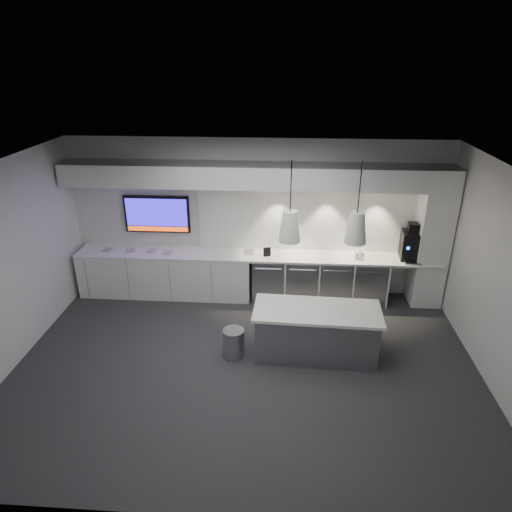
# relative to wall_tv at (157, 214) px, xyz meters

# --- Properties ---
(floor) EXTENTS (7.00, 7.00, 0.00)m
(floor) POSITION_rel_wall_tv_xyz_m (1.90, -2.45, -1.56)
(floor) COLOR #2F2F32
(floor) RESTS_ON ground
(ceiling) EXTENTS (7.00, 7.00, 0.00)m
(ceiling) POSITION_rel_wall_tv_xyz_m (1.90, -2.45, 1.44)
(ceiling) COLOR black
(ceiling) RESTS_ON wall_back
(wall_back) EXTENTS (7.00, 0.00, 7.00)m
(wall_back) POSITION_rel_wall_tv_xyz_m (1.90, 0.05, -0.06)
(wall_back) COLOR silver
(wall_back) RESTS_ON floor
(wall_front) EXTENTS (7.00, 0.00, 7.00)m
(wall_front) POSITION_rel_wall_tv_xyz_m (1.90, -4.95, -0.06)
(wall_front) COLOR silver
(wall_front) RESTS_ON floor
(wall_left) EXTENTS (0.00, 7.00, 7.00)m
(wall_left) POSITION_rel_wall_tv_xyz_m (-1.60, -2.45, -0.06)
(wall_left) COLOR silver
(wall_left) RESTS_ON floor
(wall_right) EXTENTS (0.00, 7.00, 7.00)m
(wall_right) POSITION_rel_wall_tv_xyz_m (5.40, -2.45, -0.06)
(wall_right) COLOR silver
(wall_right) RESTS_ON floor
(back_counter) EXTENTS (6.80, 0.65, 0.04)m
(back_counter) POSITION_rel_wall_tv_xyz_m (1.90, -0.27, -0.68)
(back_counter) COLOR white
(back_counter) RESTS_ON left_base_cabinets
(left_base_cabinets) EXTENTS (3.30, 0.63, 0.86)m
(left_base_cabinets) POSITION_rel_wall_tv_xyz_m (0.15, -0.27, -1.13)
(left_base_cabinets) COLOR white
(left_base_cabinets) RESTS_ON floor
(fridge_unit_a) EXTENTS (0.60, 0.61, 0.85)m
(fridge_unit_a) POSITION_rel_wall_tv_xyz_m (2.15, -0.27, -1.13)
(fridge_unit_a) COLOR #979A9F
(fridge_unit_a) RESTS_ON floor
(fridge_unit_b) EXTENTS (0.60, 0.61, 0.85)m
(fridge_unit_b) POSITION_rel_wall_tv_xyz_m (2.78, -0.27, -1.13)
(fridge_unit_b) COLOR #979A9F
(fridge_unit_b) RESTS_ON floor
(fridge_unit_c) EXTENTS (0.60, 0.61, 0.85)m
(fridge_unit_c) POSITION_rel_wall_tv_xyz_m (3.41, -0.27, -1.13)
(fridge_unit_c) COLOR #979A9F
(fridge_unit_c) RESTS_ON floor
(fridge_unit_d) EXTENTS (0.60, 0.61, 0.85)m
(fridge_unit_d) POSITION_rel_wall_tv_xyz_m (4.04, -0.27, -1.13)
(fridge_unit_d) COLOR #979A9F
(fridge_unit_d) RESTS_ON floor
(backsplash) EXTENTS (4.60, 0.03, 1.30)m
(backsplash) POSITION_rel_wall_tv_xyz_m (3.10, 0.03, -0.01)
(backsplash) COLOR white
(backsplash) RESTS_ON wall_back
(soffit) EXTENTS (6.90, 0.60, 0.40)m
(soffit) POSITION_rel_wall_tv_xyz_m (1.90, -0.25, 0.84)
(soffit) COLOR white
(soffit) RESTS_ON wall_back
(column) EXTENTS (0.55, 0.55, 2.60)m
(column) POSITION_rel_wall_tv_xyz_m (5.10, -0.25, -0.26)
(column) COLOR white
(column) RESTS_ON floor
(wall_tv) EXTENTS (1.25, 0.07, 0.72)m
(wall_tv) POSITION_rel_wall_tv_xyz_m (0.00, 0.00, 0.00)
(wall_tv) COLOR black
(wall_tv) RESTS_ON wall_back
(island) EXTENTS (1.96, 0.90, 0.82)m
(island) POSITION_rel_wall_tv_xyz_m (2.96, -2.08, -1.15)
(island) COLOR #979A9F
(island) RESTS_ON floor
(bin) EXTENTS (0.39, 0.39, 0.47)m
(bin) POSITION_rel_wall_tv_xyz_m (1.69, -2.20, -1.32)
(bin) COLOR #979A9F
(bin) RESTS_ON floor
(coffee_machine) EXTENTS (0.41, 0.57, 0.68)m
(coffee_machine) POSITION_rel_wall_tv_xyz_m (4.75, -0.25, -0.38)
(coffee_machine) COLOR black
(coffee_machine) RESTS_ON back_counter
(sign_black) EXTENTS (0.14, 0.05, 0.18)m
(sign_black) POSITION_rel_wall_tv_xyz_m (2.12, -0.35, -0.57)
(sign_black) COLOR black
(sign_black) RESTS_ON back_counter
(sign_white) EXTENTS (0.18, 0.03, 0.14)m
(sign_white) POSITION_rel_wall_tv_xyz_m (1.77, -0.31, -0.59)
(sign_white) COLOR white
(sign_white) RESTS_ON back_counter
(cup_cluster) EXTENTS (0.18, 0.18, 0.15)m
(cup_cluster) POSITION_rel_wall_tv_xyz_m (3.81, -0.33, -0.58)
(cup_cluster) COLOR white
(cup_cluster) RESTS_ON back_counter
(tray_a) EXTENTS (0.19, 0.19, 0.02)m
(tray_a) POSITION_rel_wall_tv_xyz_m (-0.94, -0.28, -0.65)
(tray_a) COLOR #A5A5A5
(tray_a) RESTS_ON back_counter
(tray_b) EXTENTS (0.19, 0.19, 0.02)m
(tray_b) POSITION_rel_wall_tv_xyz_m (-0.49, -0.28, -0.65)
(tray_b) COLOR #A5A5A5
(tray_b) RESTS_ON back_counter
(tray_c) EXTENTS (0.20, 0.20, 0.02)m
(tray_c) POSITION_rel_wall_tv_xyz_m (-0.08, -0.27, -0.65)
(tray_c) COLOR #A5A5A5
(tray_c) RESTS_ON back_counter
(tray_d) EXTENTS (0.18, 0.18, 0.02)m
(tray_d) POSITION_rel_wall_tv_xyz_m (0.23, -0.34, -0.65)
(tray_d) COLOR #A5A5A5
(tray_d) RESTS_ON back_counter
(pendant_left) EXTENTS (0.31, 0.31, 1.14)m
(pendant_left) POSITION_rel_wall_tv_xyz_m (2.50, -2.08, 0.59)
(pendant_left) COLOR white
(pendant_left) RESTS_ON ceiling
(pendant_right) EXTENTS (0.31, 0.31, 1.14)m
(pendant_right) POSITION_rel_wall_tv_xyz_m (3.42, -2.08, 0.59)
(pendant_right) COLOR white
(pendant_right) RESTS_ON ceiling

